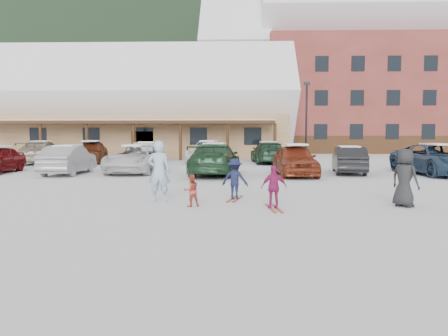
{
  "coord_description": "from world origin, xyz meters",
  "views": [
    {
      "loc": [
        0.68,
        -12.44,
        2.09
      ],
      "look_at": [
        0.3,
        1.0,
        1.0
      ],
      "focal_mm": 35.0,
      "sensor_mm": 36.0,
      "label": 1
    }
  ],
  "objects_px": {
    "bystander_dark": "(405,178)",
    "parked_car_9": "(146,153)",
    "child_navy": "(235,179)",
    "parked_car_7": "(42,152)",
    "parked_car_10": "(209,152)",
    "parked_car_2": "(136,159)",
    "alpine_hotel": "(357,75)",
    "parked_car_8": "(91,152)",
    "parked_car_5": "(349,160)",
    "parked_car_1": "(68,160)",
    "lamp_post": "(306,115)",
    "parked_car_11": "(268,153)",
    "child_magenta": "(274,187)",
    "adult_skier": "(159,171)",
    "toddler_red": "(191,191)",
    "parked_car_6": "(436,159)",
    "parked_car_3": "(215,159)",
    "parked_car_4": "(295,160)",
    "day_lodge": "(132,113)"
  },
  "relations": [
    {
      "from": "parked_car_1",
      "to": "parked_car_2",
      "type": "bearing_deg",
      "value": -164.42
    },
    {
      "from": "parked_car_9",
      "to": "parked_car_11",
      "type": "distance_m",
      "value": 8.31
    },
    {
      "from": "alpine_hotel",
      "to": "parked_car_2",
      "type": "xyz_separation_m",
      "value": [
        -18.86,
        -27.78,
        -7.91
      ]
    },
    {
      "from": "day_lodge",
      "to": "parked_car_8",
      "type": "distance_m",
      "value": 11.25
    },
    {
      "from": "child_navy",
      "to": "parked_car_7",
      "type": "relative_size",
      "value": 0.24
    },
    {
      "from": "bystander_dark",
      "to": "parked_car_3",
      "type": "distance_m",
      "value": 10.84
    },
    {
      "from": "child_magenta",
      "to": "parked_car_1",
      "type": "xyz_separation_m",
      "value": [
        -9.51,
        9.81,
        0.12
      ]
    },
    {
      "from": "parked_car_7",
      "to": "parked_car_8",
      "type": "relative_size",
      "value": 1.16
    },
    {
      "from": "toddler_red",
      "to": "bystander_dark",
      "type": "xyz_separation_m",
      "value": [
        6.01,
        0.13,
        0.36
      ]
    },
    {
      "from": "parked_car_10",
      "to": "parked_car_2",
      "type": "bearing_deg",
      "value": -107.13
    },
    {
      "from": "parked_car_2",
      "to": "parked_car_3",
      "type": "bearing_deg",
      "value": -12.29
    },
    {
      "from": "parked_car_7",
      "to": "parked_car_10",
      "type": "bearing_deg",
      "value": 175.76
    },
    {
      "from": "parked_car_5",
      "to": "parked_car_8",
      "type": "relative_size",
      "value": 0.93
    },
    {
      "from": "parked_car_10",
      "to": "parked_car_3",
      "type": "bearing_deg",
      "value": -77.36
    },
    {
      "from": "parked_car_1",
      "to": "parked_car_5",
      "type": "relative_size",
      "value": 1.05
    },
    {
      "from": "child_magenta",
      "to": "parked_car_11",
      "type": "bearing_deg",
      "value": -99.83
    },
    {
      "from": "alpine_hotel",
      "to": "parked_car_1",
      "type": "height_order",
      "value": "alpine_hotel"
    },
    {
      "from": "child_magenta",
      "to": "parked_car_7",
      "type": "xyz_separation_m",
      "value": [
        -14.26,
        17.37,
        0.16
      ]
    },
    {
      "from": "parked_car_4",
      "to": "parked_car_5",
      "type": "xyz_separation_m",
      "value": [
        2.94,
        1.28,
        -0.07
      ]
    },
    {
      "from": "bystander_dark",
      "to": "parked_car_9",
      "type": "relative_size",
      "value": 0.37
    },
    {
      "from": "bystander_dark",
      "to": "parked_car_9",
      "type": "bearing_deg",
      "value": -4.73
    },
    {
      "from": "parked_car_5",
      "to": "alpine_hotel",
      "type": "bearing_deg",
      "value": -97.03
    },
    {
      "from": "lamp_post",
      "to": "parked_car_3",
      "type": "distance_m",
      "value": 16.21
    },
    {
      "from": "lamp_post",
      "to": "parked_car_11",
      "type": "bearing_deg",
      "value": -120.33
    },
    {
      "from": "adult_skier",
      "to": "parked_car_7",
      "type": "bearing_deg",
      "value": -54.93
    },
    {
      "from": "day_lodge",
      "to": "toddler_red",
      "type": "relative_size",
      "value": 31.81
    },
    {
      "from": "parked_car_3",
      "to": "parked_car_6",
      "type": "distance_m",
      "value": 11.01
    },
    {
      "from": "toddler_red",
      "to": "child_magenta",
      "type": "height_order",
      "value": "child_magenta"
    },
    {
      "from": "day_lodge",
      "to": "parked_car_8",
      "type": "relative_size",
      "value": 6.44
    },
    {
      "from": "toddler_red",
      "to": "child_navy",
      "type": "distance_m",
      "value": 1.85
    },
    {
      "from": "parked_car_7",
      "to": "parked_car_3",
      "type": "bearing_deg",
      "value": 138.76
    },
    {
      "from": "adult_skier",
      "to": "parked_car_2",
      "type": "height_order",
      "value": "adult_skier"
    },
    {
      "from": "lamp_post",
      "to": "child_magenta",
      "type": "distance_m",
      "value": 24.69
    },
    {
      "from": "parked_car_1",
      "to": "parked_car_2",
      "type": "distance_m",
      "value": 3.34
    },
    {
      "from": "toddler_red",
      "to": "bystander_dark",
      "type": "bearing_deg",
      "value": 157.48
    },
    {
      "from": "parked_car_6",
      "to": "toddler_red",
      "type": "bearing_deg",
      "value": -145.99
    },
    {
      "from": "parked_car_3",
      "to": "parked_car_11",
      "type": "distance_m",
      "value": 9.04
    },
    {
      "from": "lamp_post",
      "to": "bystander_dark",
      "type": "height_order",
      "value": "lamp_post"
    },
    {
      "from": "parked_car_7",
      "to": "parked_car_9",
      "type": "relative_size",
      "value": 1.19
    },
    {
      "from": "day_lodge",
      "to": "parked_car_4",
      "type": "height_order",
      "value": "day_lodge"
    },
    {
      "from": "parked_car_11",
      "to": "parked_car_8",
      "type": "bearing_deg",
      "value": -1.86
    },
    {
      "from": "toddler_red",
      "to": "parked_car_4",
      "type": "relative_size",
      "value": 0.2
    },
    {
      "from": "day_lodge",
      "to": "parked_car_2",
      "type": "height_order",
      "value": "day_lodge"
    },
    {
      "from": "alpine_hotel",
      "to": "parked_car_8",
      "type": "height_order",
      "value": "alpine_hotel"
    },
    {
      "from": "parked_car_2",
      "to": "lamp_post",
      "type": "bearing_deg",
      "value": 53.56
    },
    {
      "from": "toddler_red",
      "to": "parked_car_10",
      "type": "height_order",
      "value": "parked_car_10"
    },
    {
      "from": "bystander_dark",
      "to": "parked_car_6",
      "type": "relative_size",
      "value": 0.3
    },
    {
      "from": "parked_car_7",
      "to": "parked_car_11",
      "type": "distance_m",
      "value": 15.42
    },
    {
      "from": "child_navy",
      "to": "parked_car_9",
      "type": "bearing_deg",
      "value": -57.39
    },
    {
      "from": "parked_car_2",
      "to": "parked_car_1",
      "type": "bearing_deg",
      "value": -160.71
    }
  ]
}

